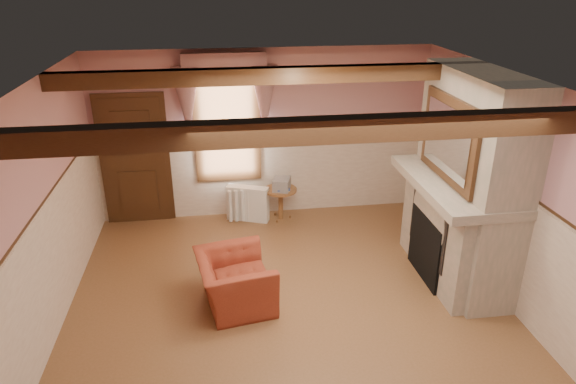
{
  "coord_description": "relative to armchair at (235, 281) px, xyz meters",
  "views": [
    {
      "loc": [
        -0.78,
        -5.13,
        3.89
      ],
      "look_at": [
        0.08,
        0.8,
        1.3
      ],
      "focal_mm": 32.0,
      "sensor_mm": 36.0,
      "label": 1
    }
  ],
  "objects": [
    {
      "name": "floor",
      "position": [
        0.66,
        -0.33,
        -0.33
      ],
      "size": [
        5.5,
        6.0,
        0.01
      ],
      "primitive_type": "cube",
      "color": "brown",
      "rests_on": "ground"
    },
    {
      "name": "ceiling",
      "position": [
        0.66,
        -0.33,
        2.47
      ],
      "size": [
        5.5,
        6.0,
        0.01
      ],
      "primitive_type": "cube",
      "color": "silver",
      "rests_on": "wall_back"
    },
    {
      "name": "wall_back",
      "position": [
        0.66,
        2.67,
        1.07
      ],
      "size": [
        5.5,
        0.02,
        2.8
      ],
      "primitive_type": "cube",
      "color": "#BD8388",
      "rests_on": "floor"
    },
    {
      "name": "wall_left",
      "position": [
        -2.09,
        -0.33,
        1.07
      ],
      "size": [
        0.02,
        6.0,
        2.8
      ],
      "primitive_type": "cube",
      "color": "#BD8388",
      "rests_on": "floor"
    },
    {
      "name": "wall_right",
      "position": [
        3.41,
        -0.33,
        1.07
      ],
      "size": [
        0.02,
        6.0,
        2.8
      ],
      "primitive_type": "cube",
      "color": "#BD8388",
      "rests_on": "floor"
    },
    {
      "name": "wainscot",
      "position": [
        0.66,
        -0.33,
        0.42
      ],
      "size": [
        5.5,
        6.0,
        1.5
      ],
      "primitive_type": null,
      "color": "beige",
      "rests_on": "floor"
    },
    {
      "name": "chair_rail",
      "position": [
        0.66,
        -0.33,
        1.17
      ],
      "size": [
        5.5,
        6.0,
        0.08
      ],
      "primitive_type": null,
      "color": "black",
      "rests_on": "wainscot"
    },
    {
      "name": "firebox",
      "position": [
        2.66,
        0.27,
        0.12
      ],
      "size": [
        0.2,
        0.95,
        0.9
      ],
      "primitive_type": "cube",
      "color": "black",
      "rests_on": "floor"
    },
    {
      "name": "armchair",
      "position": [
        0.0,
        0.0,
        0.0
      ],
      "size": [
        1.04,
        1.14,
        0.66
      ],
      "primitive_type": "imported",
      "rotation": [
        0.0,
        0.0,
        1.74
      ],
      "color": "maroon",
      "rests_on": "floor"
    },
    {
      "name": "side_table",
      "position": [
        0.88,
        2.33,
        -0.05
      ],
      "size": [
        0.57,
        0.57,
        0.55
      ],
      "primitive_type": "cylinder",
      "rotation": [
        0.0,
        0.0,
        -0.06
      ],
      "color": "brown",
      "rests_on": "floor"
    },
    {
      "name": "book_stack",
      "position": [
        0.9,
        2.29,
        0.32
      ],
      "size": [
        0.35,
        0.38,
        0.2
      ],
      "primitive_type": "cube",
      "rotation": [
        0.0,
        0.0,
        -0.31
      ],
      "color": "#B7AD8C",
      "rests_on": "side_table"
    },
    {
      "name": "radiator",
      "position": [
        0.33,
        2.37,
        -0.03
      ],
      "size": [
        0.72,
        0.42,
        0.6
      ],
      "primitive_type": "cube",
      "rotation": [
        0.0,
        0.0,
        -0.38
      ],
      "color": "white",
      "rests_on": "floor"
    },
    {
      "name": "bowl",
      "position": [
        2.9,
        0.36,
        1.13
      ],
      "size": [
        0.31,
        0.31,
        0.08
      ],
      "primitive_type": "imported",
      "color": "brown",
      "rests_on": "mantel"
    },
    {
      "name": "mantel_clock",
      "position": [
        2.9,
        1.07,
        1.19
      ],
      "size": [
        0.14,
        0.24,
        0.2
      ],
      "primitive_type": "cube",
      "color": "black",
      "rests_on": "mantel"
    },
    {
      "name": "oil_lamp",
      "position": [
        2.9,
        0.53,
        1.23
      ],
      "size": [
        0.11,
        0.11,
        0.28
      ],
      "primitive_type": "cylinder",
      "color": "gold",
      "rests_on": "mantel"
    },
    {
      "name": "candle_red",
      "position": [
        2.9,
        -0.09,
        1.17
      ],
      "size": [
        0.06,
        0.06,
        0.16
      ],
      "primitive_type": "cylinder",
      "color": "#B11516",
      "rests_on": "mantel"
    },
    {
      "name": "jar_yellow",
      "position": [
        2.9,
        -0.36,
        1.15
      ],
      "size": [
        0.06,
        0.06,
        0.12
      ],
      "primitive_type": "cylinder",
      "color": "yellow",
      "rests_on": "mantel"
    },
    {
      "name": "fireplace",
      "position": [
        3.08,
        0.27,
        1.07
      ],
      "size": [
        0.85,
        2.0,
        2.8
      ],
      "primitive_type": "cube",
      "color": "gray",
      "rests_on": "floor"
    },
    {
      "name": "mantel",
      "position": [
        2.9,
        0.27,
        1.03
      ],
      "size": [
        1.05,
        2.05,
        0.12
      ],
      "primitive_type": "cube",
      "color": "gray",
      "rests_on": "fireplace"
    },
    {
      "name": "overmantel_mirror",
      "position": [
        2.72,
        0.27,
        1.64
      ],
      "size": [
        0.06,
        1.44,
        1.04
      ],
      "primitive_type": "cube",
      "color": "silver",
      "rests_on": "fireplace"
    },
    {
      "name": "door",
      "position": [
        -1.44,
        2.61,
        0.72
      ],
      "size": [
        1.1,
        0.1,
        2.1
      ],
      "primitive_type": "cube",
      "color": "black",
      "rests_on": "floor"
    },
    {
      "name": "window",
      "position": [
        0.06,
        2.64,
        1.32
      ],
      "size": [
        1.06,
        0.08,
        2.02
      ],
      "primitive_type": "cube",
      "color": "white",
      "rests_on": "wall_back"
    },
    {
      "name": "window_drapes",
      "position": [
        0.06,
        2.55,
        1.92
      ],
      "size": [
        1.3,
        0.14,
        1.4
      ],
      "primitive_type": "cube",
      "color": "gray",
      "rests_on": "wall_back"
    },
    {
      "name": "ceiling_beam_front",
      "position": [
        0.66,
        -1.53,
        2.37
      ],
      "size": [
        5.5,
        0.18,
        0.2
      ],
      "primitive_type": "cube",
      "color": "black",
      "rests_on": "ceiling"
    },
    {
      "name": "ceiling_beam_back",
      "position": [
        0.66,
        0.87,
        2.37
      ],
      "size": [
        5.5,
        0.18,
        0.2
      ],
      "primitive_type": "cube",
      "color": "black",
      "rests_on": "ceiling"
    }
  ]
}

